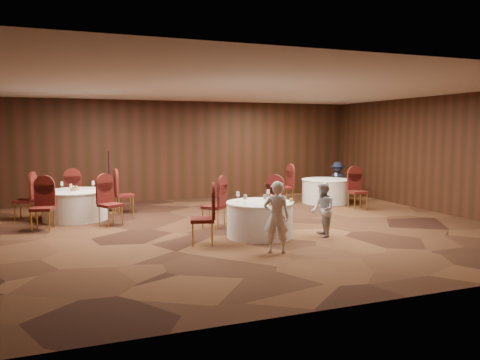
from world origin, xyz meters
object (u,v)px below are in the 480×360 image
object	(u,v)px
table_main	(260,219)
table_right	(326,191)
woman_a	(277,217)
mic_stand	(110,193)
woman_b	(323,209)
man_c	(337,180)
table_left	(75,205)

from	to	relation	value
table_main	table_right	distance (m)	5.22
table_main	woman_a	bearing A→B (deg)	-99.85
mic_stand	woman_b	distance (m)	6.31
table_right	woman_b	bearing A→B (deg)	-121.74
woman_a	table_right	bearing A→B (deg)	-109.46
mic_stand	woman_a	xyz separation A→B (m)	(2.45, -5.79, 0.17)
table_right	man_c	world-z (taller)	man_c
table_main	mic_stand	size ratio (longest dim) A/B	0.85
table_main	table_right	xyz separation A→B (m)	(3.77, 3.61, 0.00)
man_c	woman_a	bearing A→B (deg)	-87.89
table_main	woman_b	distance (m)	1.35
woman_a	man_c	world-z (taller)	woman_a
mic_stand	man_c	distance (m)	7.32
mic_stand	table_right	bearing A→B (deg)	-7.51
table_left	woman_b	size ratio (longest dim) A/B	1.40
woman_b	man_c	xyz separation A→B (m)	(3.39, 4.77, 0.03)
table_main	man_c	world-z (taller)	man_c
woman_a	woman_b	bearing A→B (deg)	-130.20
woman_a	woman_b	distance (m)	1.72
mic_stand	woman_a	distance (m)	6.29
woman_b	woman_a	bearing A→B (deg)	-44.40
table_right	table_left	bearing A→B (deg)	-178.40
table_left	man_c	xyz separation A→B (m)	(8.25, 0.90, 0.24)
table_main	table_right	size ratio (longest dim) A/B	0.95
mic_stand	table_main	bearing A→B (deg)	-59.00
table_main	woman_a	world-z (taller)	woman_a
man_c	table_right	bearing A→B (deg)	-98.39
table_right	woman_a	world-z (taller)	woman_a
mic_stand	woman_b	bearing A→B (deg)	-51.41
table_left	man_c	bearing A→B (deg)	6.21
woman_a	woman_b	xyz separation A→B (m)	(1.48, 0.86, -0.09)
table_left	man_c	distance (m)	8.31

